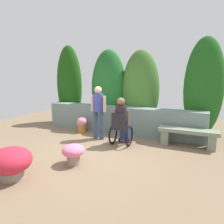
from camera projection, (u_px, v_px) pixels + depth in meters
name	position (u px, v px, depth m)	size (l,w,h in m)	color
ground_plane	(93.00, 151.00, 5.08)	(10.88, 10.88, 0.00)	#7E674D
stone_retaining_wall	(120.00, 120.00, 6.67)	(5.36, 0.44, 0.89)	slate
hedge_backdrop	(128.00, 88.00, 7.09)	(6.07, 0.98, 3.08)	#1C4F13
stone_bench	(188.00, 135.00, 5.39)	(1.54, 0.42, 0.49)	gray
person_in_wheelchair	(121.00, 123.00, 5.47)	(0.53, 0.66, 1.33)	black
person_standing_companion	(98.00, 109.00, 5.94)	(0.49, 0.30, 1.59)	#384A65
flower_pot_purple_near	(82.00, 124.00, 6.76)	(0.36, 0.36, 0.53)	#B6692A
flower_pot_terracotta_by_wall	(73.00, 152.00, 4.30)	(0.49, 0.49, 0.45)	gray
flower_pot_red_accent	(11.00, 162.00, 3.69)	(0.76, 0.76, 0.61)	gray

